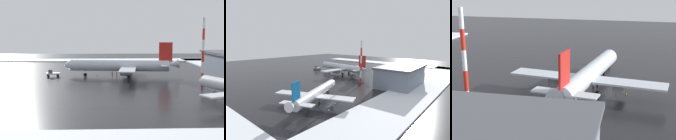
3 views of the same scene
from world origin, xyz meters
The scene contains 9 objects.
ground_plane centered at (0.00, 0.00, 0.00)m, with size 240.00×240.00×0.00m, color black.
snow_bank_right centered at (67.00, 0.00, 0.24)m, with size 14.00×116.00×0.48m, color white.
airplane_far_rear centered at (3.81, -5.34, 3.92)m, with size 33.30×39.97×11.88m.
pushback_tug centered at (4.55, 18.51, 1.28)m, with size 2.94×4.90×2.50m.
ground_crew_beside_wing centered at (9.27, -2.23, 0.97)m, with size 0.36×0.36×1.71m.
ground_crew_near_tug centered at (4.48, -3.56, 0.97)m, with size 0.36×0.36×1.71m.
antenna_mast centered at (-12.08, -28.32, 9.85)m, with size 0.70×0.70×19.71m.
traffic_cone_near_nose centered at (11.67, -5.25, 0.28)m, with size 0.36×0.36×0.55m, color orange.
traffic_cone_mid_line centered at (6.13, 3.17, 0.28)m, with size 0.36×0.36×0.55m, color orange.
Camera 1 is at (-112.36, 2.79, 15.98)m, focal length 55.00 mm.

